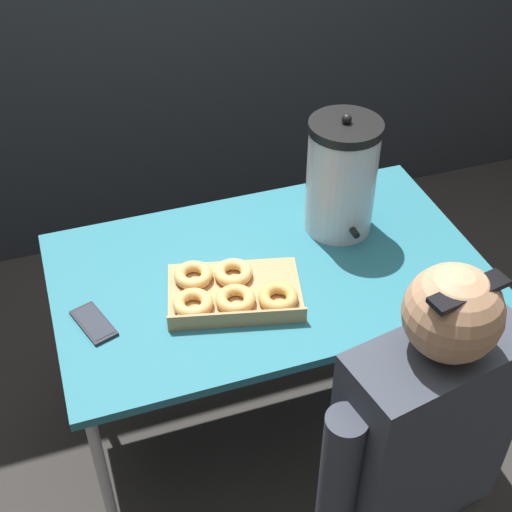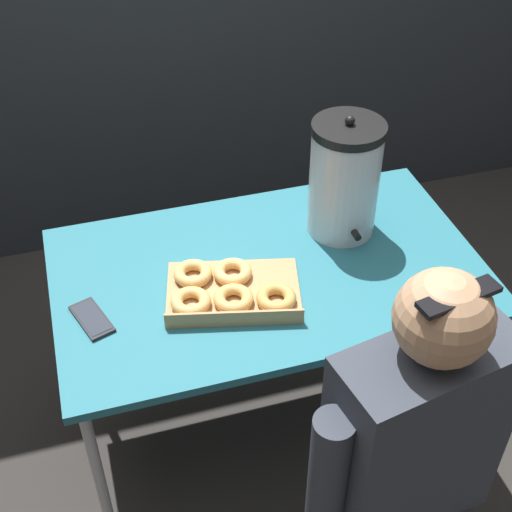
# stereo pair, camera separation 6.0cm
# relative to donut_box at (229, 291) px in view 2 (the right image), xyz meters

# --- Properties ---
(ground_plane) EXTENTS (12.00, 12.00, 0.00)m
(ground_plane) POSITION_rel_donut_box_xyz_m (0.14, 0.08, -0.77)
(ground_plane) COLOR #2D2B28
(folding_table) EXTENTS (1.28, 0.77, 0.75)m
(folding_table) POSITION_rel_donut_box_xyz_m (0.14, 0.08, -0.07)
(folding_table) COLOR #236675
(folding_table) RESTS_ON ground
(donut_box) EXTENTS (0.43, 0.34, 0.05)m
(donut_box) POSITION_rel_donut_box_xyz_m (0.00, 0.00, 0.00)
(donut_box) COLOR tan
(donut_box) RESTS_ON folding_table
(coffee_urn) EXTENTS (0.22, 0.25, 0.40)m
(coffee_urn) POSITION_rel_donut_box_xyz_m (0.43, 0.21, 0.17)
(coffee_urn) COLOR silver
(coffee_urn) RESTS_ON folding_table
(cell_phone) EXTENTS (0.12, 0.17, 0.01)m
(cell_phone) POSITION_rel_donut_box_xyz_m (-0.39, 0.02, -0.02)
(cell_phone) COLOR black
(cell_phone) RESTS_ON folding_table
(person_seated) EXTENTS (0.56, 0.29, 1.25)m
(person_seated) POSITION_rel_donut_box_xyz_m (0.30, -0.59, -0.18)
(person_seated) COLOR #33332D
(person_seated) RESTS_ON ground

